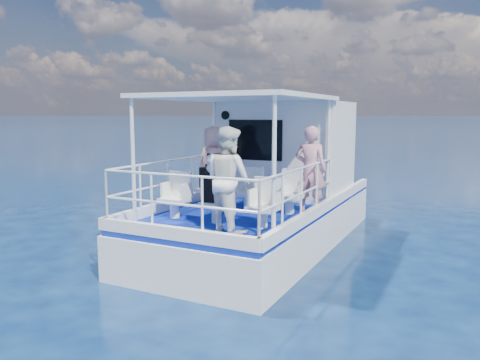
# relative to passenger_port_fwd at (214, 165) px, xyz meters

# --- Properties ---
(ground) EXTENTS (2000.00, 2000.00, 0.00)m
(ground) POSITION_rel_passenger_port_fwd_xyz_m (0.91, -0.41, -1.74)
(ground) COLOR #081B3E
(ground) RESTS_ON ground
(hull) EXTENTS (3.00, 7.00, 1.60)m
(hull) POSITION_rel_passenger_port_fwd_xyz_m (0.91, 0.59, -1.74)
(hull) COLOR white
(hull) RESTS_ON ground
(deck) EXTENTS (2.90, 6.90, 0.10)m
(deck) POSITION_rel_passenger_port_fwd_xyz_m (0.91, 0.59, -0.89)
(deck) COLOR navy
(deck) RESTS_ON hull
(cabin) EXTENTS (2.85, 2.00, 2.20)m
(cabin) POSITION_rel_passenger_port_fwd_xyz_m (0.91, 1.89, 0.26)
(cabin) COLOR white
(cabin) RESTS_ON deck
(canopy) EXTENTS (3.00, 3.20, 0.08)m
(canopy) POSITION_rel_passenger_port_fwd_xyz_m (0.91, -0.61, 1.40)
(canopy) COLOR white
(canopy) RESTS_ON cabin
(canopy_posts) EXTENTS (2.77, 2.97, 2.20)m
(canopy_posts) POSITION_rel_passenger_port_fwd_xyz_m (0.91, -0.66, 0.26)
(canopy_posts) COLOR white
(canopy_posts) RESTS_ON deck
(railings) EXTENTS (2.84, 3.59, 1.00)m
(railings) POSITION_rel_passenger_port_fwd_xyz_m (0.91, -0.98, -0.34)
(railings) COLOR white
(railings) RESTS_ON deck
(seat_port_fwd) EXTENTS (0.48, 0.46, 0.38)m
(seat_port_fwd) POSITION_rel_passenger_port_fwd_xyz_m (0.01, -0.21, -0.65)
(seat_port_fwd) COLOR white
(seat_port_fwd) RESTS_ON deck
(seat_center_fwd) EXTENTS (0.48, 0.46, 0.38)m
(seat_center_fwd) POSITION_rel_passenger_port_fwd_xyz_m (0.91, -0.21, -0.65)
(seat_center_fwd) COLOR white
(seat_center_fwd) RESTS_ON deck
(seat_stbd_fwd) EXTENTS (0.48, 0.46, 0.38)m
(seat_stbd_fwd) POSITION_rel_passenger_port_fwd_xyz_m (1.81, -0.21, -0.65)
(seat_stbd_fwd) COLOR white
(seat_stbd_fwd) RESTS_ON deck
(seat_port_aft) EXTENTS (0.48, 0.46, 0.38)m
(seat_port_aft) POSITION_rel_passenger_port_fwd_xyz_m (0.01, -1.51, -0.65)
(seat_port_aft) COLOR white
(seat_port_aft) RESTS_ON deck
(seat_center_aft) EXTENTS (0.48, 0.46, 0.38)m
(seat_center_aft) POSITION_rel_passenger_port_fwd_xyz_m (0.91, -1.51, -0.65)
(seat_center_aft) COLOR white
(seat_center_aft) RESTS_ON deck
(seat_stbd_aft) EXTENTS (0.48, 0.46, 0.38)m
(seat_stbd_aft) POSITION_rel_passenger_port_fwd_xyz_m (1.81, -1.51, -0.65)
(seat_stbd_aft) COLOR white
(seat_stbd_aft) RESTS_ON deck
(passenger_port_fwd) EXTENTS (0.66, 0.50, 1.67)m
(passenger_port_fwd) POSITION_rel_passenger_port_fwd_xyz_m (0.00, 0.00, 0.00)
(passenger_port_fwd) COLOR #E9A297
(passenger_port_fwd) RESTS_ON deck
(passenger_stbd_fwd) EXTENTS (0.65, 0.45, 1.70)m
(passenger_stbd_fwd) POSITION_rel_passenger_port_fwd_xyz_m (2.13, 0.06, 0.02)
(passenger_stbd_fwd) COLOR pink
(passenger_stbd_fwd) RESTS_ON deck
(passenger_stbd_aft) EXTENTS (1.03, 0.94, 1.73)m
(passenger_stbd_aft) POSITION_rel_passenger_port_fwd_xyz_m (1.40, -1.96, 0.03)
(passenger_stbd_aft) COLOR white
(passenger_stbd_aft) RESTS_ON deck
(backpack_port) EXTENTS (0.33, 0.19, 0.44)m
(backpack_port) POSITION_rel_passenger_port_fwd_xyz_m (-0.01, -0.22, -0.24)
(backpack_port) COLOR black
(backpack_port) RESTS_ON seat_port_fwd
(backpack_center) EXTENTS (0.35, 0.19, 0.52)m
(backpack_center) POSITION_rel_passenger_port_fwd_xyz_m (0.88, -1.56, -0.20)
(backpack_center) COLOR black
(backpack_center) RESTS_ON seat_center_aft
(compact_camera) EXTENTS (0.09, 0.05, 0.05)m
(compact_camera) POSITION_rel_passenger_port_fwd_xyz_m (-0.02, -0.21, 0.01)
(compact_camera) COLOR black
(compact_camera) RESTS_ON backpack_port
(panda) EXTENTS (0.22, 0.19, 0.34)m
(panda) POSITION_rel_passenger_port_fwd_xyz_m (0.86, -1.57, 0.24)
(panda) COLOR white
(panda) RESTS_ON backpack_center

